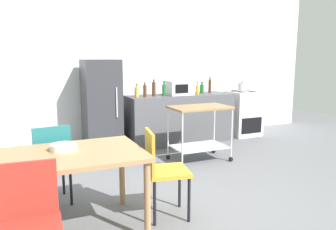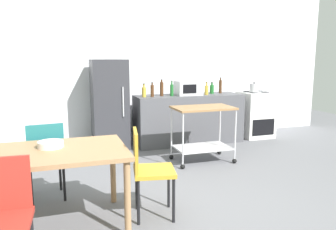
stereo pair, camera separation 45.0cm
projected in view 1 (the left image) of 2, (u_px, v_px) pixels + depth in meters
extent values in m
plane|color=slate|center=(210.00, 204.00, 3.69)|extent=(12.00, 12.00, 0.00)
cube|color=white|center=(123.00, 65.00, 6.32)|extent=(8.40, 0.12, 2.90)
cube|color=#4C4C51|center=(180.00, 119.00, 6.32)|extent=(2.00, 0.64, 0.90)
cube|color=#A37A51|center=(57.00, 157.00, 2.95)|extent=(1.50, 0.90, 0.04)
cylinder|color=#A37A51|center=(147.00, 200.00, 2.94)|extent=(0.06, 0.06, 0.71)
cylinder|color=#A37A51|center=(122.00, 173.00, 3.64)|extent=(0.06, 0.06, 0.71)
cube|color=gold|center=(168.00, 171.00, 3.34)|extent=(0.47, 0.47, 0.04)
cube|color=gold|center=(150.00, 151.00, 3.26)|extent=(0.10, 0.38, 0.40)
cylinder|color=black|center=(189.00, 200.00, 3.26)|extent=(0.03, 0.03, 0.45)
cylinder|color=black|center=(180.00, 187.00, 3.58)|extent=(0.03, 0.03, 0.45)
cylinder|color=black|center=(155.00, 203.00, 3.18)|extent=(0.03, 0.03, 0.45)
cylinder|color=black|center=(148.00, 190.00, 3.50)|extent=(0.03, 0.03, 0.45)
cube|color=#B72D23|center=(29.00, 189.00, 2.32)|extent=(0.38, 0.05, 0.40)
cube|color=#1E666B|center=(50.00, 162.00, 3.65)|extent=(0.44, 0.44, 0.04)
cube|color=#1E666B|center=(52.00, 146.00, 3.46)|extent=(0.38, 0.07, 0.40)
cylinder|color=black|center=(63.00, 176.00, 3.92)|extent=(0.03, 0.03, 0.45)
cylinder|color=black|center=(32.00, 181.00, 3.75)|extent=(0.03, 0.03, 0.45)
cylinder|color=black|center=(71.00, 185.00, 3.63)|extent=(0.03, 0.03, 0.45)
cylinder|color=black|center=(38.00, 191.00, 3.46)|extent=(0.03, 0.03, 0.45)
cube|color=white|center=(243.00, 113.00, 6.92)|extent=(0.60, 0.60, 0.90)
cube|color=black|center=(252.00, 125.00, 6.68)|extent=(0.48, 0.01, 0.32)
cylinder|color=#47474C|center=(242.00, 92.00, 6.68)|extent=(0.16, 0.16, 0.02)
cylinder|color=#47474C|center=(253.00, 91.00, 6.78)|extent=(0.16, 0.16, 0.02)
cylinder|color=#47474C|center=(235.00, 91.00, 6.90)|extent=(0.16, 0.16, 0.02)
cylinder|color=#47474C|center=(245.00, 90.00, 7.00)|extent=(0.16, 0.16, 0.02)
cube|color=#333338|center=(102.00, 105.00, 5.77)|extent=(0.60, 0.60, 1.55)
cylinder|color=silver|center=(117.00, 102.00, 5.54)|extent=(0.02, 0.02, 0.50)
cube|color=olive|center=(200.00, 107.00, 5.11)|extent=(0.90, 0.56, 0.03)
cube|color=silver|center=(199.00, 147.00, 5.22)|extent=(0.83, 0.52, 0.02)
cylinder|color=silver|center=(182.00, 138.00, 4.78)|extent=(0.02, 0.02, 0.76)
sphere|color=black|center=(182.00, 166.00, 4.86)|extent=(0.07, 0.07, 0.07)
cylinder|color=silver|center=(232.00, 133.00, 5.12)|extent=(0.02, 0.02, 0.76)
sphere|color=black|center=(231.00, 159.00, 5.19)|extent=(0.07, 0.07, 0.07)
cylinder|color=silver|center=(168.00, 131.00, 5.23)|extent=(0.02, 0.02, 0.76)
sphere|color=black|center=(168.00, 157.00, 5.31)|extent=(0.07, 0.07, 0.07)
cylinder|color=silver|center=(214.00, 127.00, 5.57)|extent=(0.02, 0.02, 0.76)
sphere|color=black|center=(214.00, 151.00, 5.64)|extent=(0.07, 0.07, 0.07)
cylinder|color=gold|center=(137.00, 92.00, 5.82)|extent=(0.07, 0.07, 0.17)
cylinder|color=gold|center=(137.00, 86.00, 5.80)|extent=(0.03, 0.03, 0.05)
cylinder|color=black|center=(137.00, 84.00, 5.79)|extent=(0.04, 0.04, 0.01)
cylinder|color=#4C2D19|center=(145.00, 91.00, 5.87)|extent=(0.06, 0.06, 0.21)
cylinder|color=#4C2D19|center=(145.00, 84.00, 5.85)|extent=(0.03, 0.03, 0.04)
cylinder|color=black|center=(145.00, 83.00, 5.84)|extent=(0.03, 0.03, 0.01)
cylinder|color=#4C2D19|center=(154.00, 89.00, 6.00)|extent=(0.07, 0.07, 0.25)
cylinder|color=#4C2D19|center=(154.00, 81.00, 5.97)|extent=(0.03, 0.03, 0.04)
cylinder|color=black|center=(154.00, 80.00, 5.97)|extent=(0.03, 0.03, 0.01)
cylinder|color=#1E6628|center=(164.00, 90.00, 6.02)|extent=(0.06, 0.06, 0.20)
cylinder|color=#1E6628|center=(164.00, 83.00, 6.00)|extent=(0.03, 0.03, 0.06)
cylinder|color=black|center=(164.00, 81.00, 5.99)|extent=(0.03, 0.03, 0.01)
cube|color=silver|center=(180.00, 88.00, 6.19)|extent=(0.46, 0.34, 0.26)
cube|color=black|center=(182.00, 89.00, 6.02)|extent=(0.25, 0.01, 0.16)
cylinder|color=gold|center=(197.00, 90.00, 6.27)|extent=(0.07, 0.07, 0.17)
cylinder|color=gold|center=(197.00, 84.00, 6.25)|extent=(0.03, 0.03, 0.06)
cylinder|color=black|center=(198.00, 82.00, 6.25)|extent=(0.03, 0.03, 0.01)
cylinder|color=#1E6628|center=(202.00, 89.00, 6.48)|extent=(0.08, 0.08, 0.16)
cylinder|color=#1E6628|center=(202.00, 84.00, 6.46)|extent=(0.04, 0.04, 0.04)
cylinder|color=black|center=(202.00, 82.00, 6.46)|extent=(0.04, 0.04, 0.01)
cylinder|color=#4C2D19|center=(210.00, 86.00, 6.58)|extent=(0.06, 0.06, 0.25)
cylinder|color=#4C2D19|center=(210.00, 79.00, 6.55)|extent=(0.03, 0.03, 0.04)
cylinder|color=black|center=(210.00, 77.00, 6.55)|extent=(0.03, 0.03, 0.01)
cylinder|color=white|center=(64.00, 147.00, 3.07)|extent=(0.24, 0.24, 0.06)
cylinder|color=silver|center=(242.00, 87.00, 6.69)|extent=(0.17, 0.17, 0.16)
sphere|color=black|center=(242.00, 82.00, 6.67)|extent=(0.03, 0.03, 0.03)
cylinder|color=silver|center=(247.00, 86.00, 6.73)|extent=(0.08, 0.02, 0.07)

